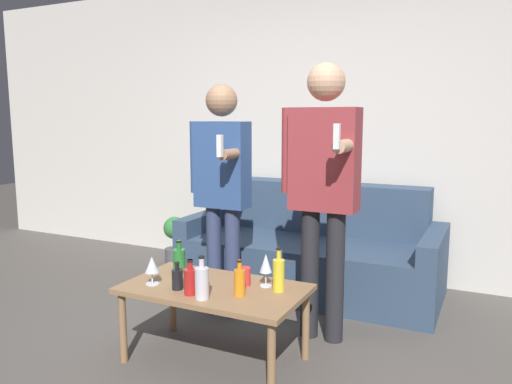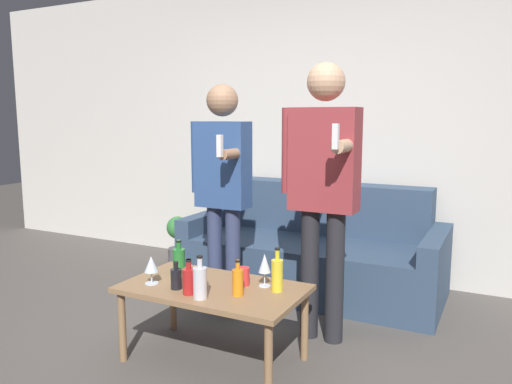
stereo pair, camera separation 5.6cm
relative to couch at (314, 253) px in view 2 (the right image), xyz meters
name	(u,v)px [view 2 (the right image)]	position (x,y,z in m)	size (l,w,h in m)	color
ground_plane	(176,378)	(-0.16, -1.73, -0.31)	(16.00, 16.00, 0.00)	#514C47
wall_back	(318,126)	(-0.16, 0.51, 1.04)	(8.00, 0.06, 2.70)	silver
couch	(314,253)	(0.00, 0.00, 0.00)	(2.08, 0.92, 0.87)	#334760
coffee_table	(213,294)	(-0.09, -1.46, 0.10)	(1.05, 0.60, 0.46)	#8E6B47
bottle_orange	(176,278)	(-0.25, -1.59, 0.21)	(0.06, 0.06, 0.16)	black
bottle_green	(277,274)	(0.28, -1.36, 0.25)	(0.07, 0.07, 0.25)	yellow
bottle_dark	(179,260)	(-0.41, -1.33, 0.23)	(0.08, 0.08, 0.21)	#23752D
bottle_yellow	(238,281)	(0.12, -1.52, 0.23)	(0.06, 0.06, 0.20)	orange
bottle_red	(200,282)	(-0.04, -1.66, 0.24)	(0.08, 0.08, 0.24)	silver
bottle_clear	(189,280)	(-0.14, -1.63, 0.23)	(0.07, 0.07, 0.20)	#B21E1E
wine_glass_near	(265,264)	(0.18, -1.32, 0.28)	(0.07, 0.07, 0.19)	silver
wine_glass_far	(151,265)	(-0.43, -1.58, 0.26)	(0.08, 0.08, 0.17)	silver
cup_on_table	(243,276)	(0.06, -1.36, 0.20)	(0.08, 0.08, 0.10)	red
person_standing_left	(222,180)	(-0.39, -0.83, 0.68)	(0.45, 0.42, 1.65)	navy
person_standing_right	(323,179)	(0.38, -0.89, 0.74)	(0.50, 0.45, 1.76)	#232328
potted_plant	(178,237)	(-1.47, 0.12, -0.06)	(0.22, 0.22, 0.46)	#4C4C51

